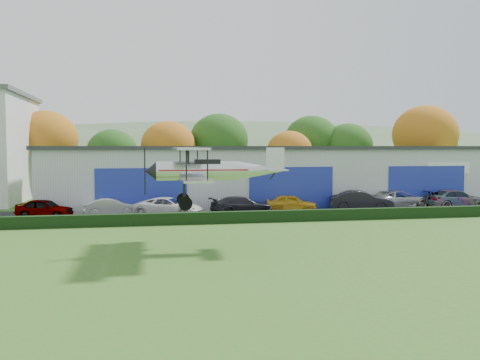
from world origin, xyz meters
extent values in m
plane|color=#336C22|center=(0.00, 0.00, 0.00)|extent=(300.00, 300.00, 0.00)
cube|color=black|center=(3.00, 21.00, 0.03)|extent=(48.00, 9.00, 0.05)
cube|color=black|center=(3.00, 16.20, 0.40)|extent=(46.00, 0.60, 0.80)
cube|color=#B2B7BC|center=(5.00, 28.00, 2.50)|extent=(40.00, 12.00, 5.00)
cube|color=#2D3033|center=(5.00, 28.00, 5.15)|extent=(40.60, 12.60, 0.30)
cube|color=#212FA0|center=(-7.00, 21.95, 1.80)|extent=(7.00, 0.12, 3.60)
cube|color=#212FA0|center=(5.00, 21.95, 1.80)|extent=(7.00, 0.12, 3.60)
cube|color=#212FA0|center=(17.00, 21.95, 1.80)|extent=(7.00, 0.12, 3.60)
cylinder|color=#3D2614|center=(-17.00, 40.00, 1.57)|extent=(0.36, 0.36, 3.15)
ellipsoid|color=#B36D16|center=(-17.00, 40.00, 6.03)|extent=(6.84, 6.84, 6.16)
cylinder|color=#3D2614|center=(-10.00, 38.00, 1.22)|extent=(0.36, 0.36, 2.45)
ellipsoid|color=#1E4C14|center=(-10.00, 38.00, 4.69)|extent=(5.32, 5.32, 4.79)
cylinder|color=#3D2614|center=(-4.00, 40.00, 1.40)|extent=(0.36, 0.36, 2.80)
ellipsoid|color=#B36D16|center=(-4.00, 40.00, 5.36)|extent=(6.08, 6.08, 5.47)
cylinder|color=#3D2614|center=(2.00, 42.00, 1.57)|extent=(0.36, 0.36, 3.15)
ellipsoid|color=#1E4C14|center=(2.00, 42.00, 6.03)|extent=(6.84, 6.84, 6.16)
cylinder|color=#3D2614|center=(10.00, 40.00, 1.22)|extent=(0.36, 0.36, 2.45)
ellipsoid|color=#B36D16|center=(10.00, 40.00, 4.69)|extent=(5.32, 5.32, 4.79)
cylinder|color=#3D2614|center=(18.00, 42.00, 1.40)|extent=(0.36, 0.36, 2.80)
ellipsoid|color=#1E4C14|center=(18.00, 42.00, 5.36)|extent=(6.08, 6.08, 5.47)
cylinder|color=#3D2614|center=(26.00, 38.00, 1.75)|extent=(0.36, 0.36, 3.50)
ellipsoid|color=#B36D16|center=(26.00, 38.00, 6.70)|extent=(7.60, 7.60, 6.84)
cylinder|color=#3D2614|center=(30.00, 42.00, 1.22)|extent=(0.36, 0.36, 2.45)
ellipsoid|color=#1E4C14|center=(30.00, 42.00, 4.69)|extent=(5.32, 5.32, 4.79)
cylinder|color=#3D2614|center=(14.00, 44.00, 1.57)|extent=(0.36, 0.36, 3.15)
ellipsoid|color=#1E4C14|center=(14.00, 44.00, 6.03)|extent=(6.84, 6.84, 6.16)
ellipsoid|color=#4C6642|center=(20.00, 140.00, -15.40)|extent=(320.00, 196.00, 56.00)
ellipsoid|color=#4C6642|center=(90.00, 140.00, -9.90)|extent=(240.00, 126.00, 36.00)
imported|color=gray|center=(-14.00, 21.03, 0.75)|extent=(4.39, 2.80, 1.39)
imported|color=silver|center=(-9.18, 21.35, 0.72)|extent=(4.10, 1.52, 1.34)
imported|color=silver|center=(-5.00, 20.18, 0.76)|extent=(5.62, 4.15, 1.42)
imported|color=black|center=(0.51, 19.94, 0.76)|extent=(5.16, 2.87, 1.41)
imported|color=gold|center=(4.77, 21.11, 0.74)|extent=(4.36, 2.72, 1.38)
imported|color=black|center=(10.40, 20.38, 0.87)|extent=(5.29, 3.19, 1.65)
imported|color=silver|center=(14.16, 21.65, 0.82)|extent=(6.01, 3.80, 1.55)
imported|color=gray|center=(19.24, 21.05, 0.81)|extent=(5.29, 2.21, 1.53)
cylinder|color=silver|center=(-4.22, 7.56, 4.02)|extent=(4.13, 1.07, 0.97)
cone|color=silver|center=(-0.98, 7.48, 4.02)|extent=(2.40, 1.03, 0.97)
cone|color=black|center=(-6.54, 7.61, 4.02)|extent=(0.56, 0.98, 0.97)
cube|color=#A30D07|center=(-3.90, 7.55, 4.07)|extent=(4.56, 1.10, 0.06)
cube|color=black|center=(-3.68, 7.55, 4.47)|extent=(1.31, 0.68, 0.27)
cube|color=silver|center=(-4.44, 7.56, 3.70)|extent=(1.53, 7.81, 0.11)
cube|color=silver|center=(-4.65, 7.57, 5.15)|extent=(1.65, 8.24, 0.11)
cylinder|color=black|center=(-4.99, 4.77, 4.43)|extent=(0.07, 0.07, 1.40)
cylinder|color=black|center=(-4.01, 4.74, 4.43)|extent=(0.07, 0.07, 1.40)
cylinder|color=black|center=(-4.86, 10.38, 4.43)|extent=(0.07, 0.07, 1.40)
cylinder|color=black|center=(-3.89, 10.36, 4.43)|extent=(0.07, 0.07, 1.40)
cylinder|color=black|center=(-4.66, 7.19, 4.78)|extent=(0.07, 0.23, 0.81)
cylinder|color=black|center=(-4.64, 7.95, 4.78)|extent=(0.07, 0.23, 0.81)
cylinder|color=black|center=(-4.88, 7.11, 3.10)|extent=(0.09, 0.75, 1.32)
cylinder|color=black|center=(-4.86, 8.03, 3.10)|extent=(0.09, 0.75, 1.32)
cylinder|color=black|center=(-4.87, 7.57, 2.45)|extent=(0.12, 2.05, 0.08)
cylinder|color=black|center=(-4.89, 6.60, 2.45)|extent=(0.69, 0.17, 0.69)
cylinder|color=black|center=(-4.85, 8.55, 2.45)|extent=(0.69, 0.17, 0.69)
cylinder|color=black|center=(-0.22, 7.47, 3.75)|extent=(0.40, 0.07, 0.46)
cube|color=silver|center=(-0.22, 7.47, 4.07)|extent=(1.04, 2.83, 0.06)
cube|color=silver|center=(-0.11, 7.46, 4.61)|extent=(0.97, 0.09, 1.19)
cube|color=black|center=(-6.83, 7.62, 4.02)|extent=(0.07, 0.13, 2.38)
camera|label=1|loc=(-7.03, -19.34, 5.27)|focal=39.54mm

